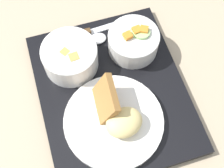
{
  "coord_description": "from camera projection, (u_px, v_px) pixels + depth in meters",
  "views": [
    {
      "loc": [
        0.27,
        -0.1,
        0.64
      ],
      "look_at": [
        0.0,
        0.0,
        0.05
      ],
      "focal_mm": 50.0,
      "sensor_mm": 36.0,
      "label": 1
    }
  ],
  "objects": [
    {
      "name": "ground_plane",
      "position": [
        112.0,
        93.0,
        0.7
      ],
      "size": [
        4.0,
        4.0,
        0.0
      ],
      "primitive_type": "plane",
      "color": "tan"
    },
    {
      "name": "serving_tray",
      "position": [
        112.0,
        92.0,
        0.69
      ],
      "size": [
        0.4,
        0.34,
        0.02
      ],
      "color": "black",
      "rests_on": "ground_plane"
    },
    {
      "name": "bowl_salad",
      "position": [
        133.0,
        41.0,
        0.7
      ],
      "size": [
        0.12,
        0.12,
        0.06
      ],
      "color": "white",
      "rests_on": "serving_tray"
    },
    {
      "name": "bowl_soup",
      "position": [
        70.0,
        56.0,
        0.68
      ],
      "size": [
        0.12,
        0.12,
        0.06
      ],
      "color": "white",
      "rests_on": "serving_tray"
    },
    {
      "name": "plate_main",
      "position": [
        115.0,
        119.0,
        0.64
      ],
      "size": [
        0.21,
        0.21,
        0.08
      ],
      "color": "white",
      "rests_on": "serving_tray"
    },
    {
      "name": "knife",
      "position": [
        87.0,
        32.0,
        0.75
      ],
      "size": [
        0.01,
        0.17,
        0.01
      ],
      "rotation": [
        0.0,
        0.0,
        1.57
      ],
      "color": "silver",
      "rests_on": "serving_tray"
    },
    {
      "name": "spoon",
      "position": [
        88.0,
        41.0,
        0.73
      ],
      "size": [
        0.03,
        0.13,
        0.01
      ],
      "rotation": [
        0.0,
        0.0,
        1.49
      ],
      "color": "silver",
      "rests_on": "serving_tray"
    }
  ]
}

